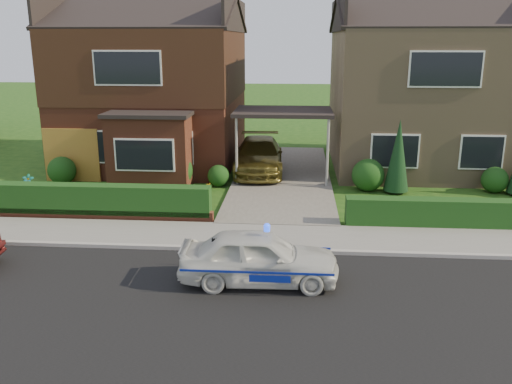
# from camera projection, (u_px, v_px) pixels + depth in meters

# --- Properties ---
(ground) EXTENTS (120.00, 120.00, 0.00)m
(ground) POSITION_uv_depth(u_px,v_px,m) (267.00, 308.00, 11.35)
(ground) COLOR #194412
(ground) RESTS_ON ground
(road) EXTENTS (60.00, 6.00, 0.02)m
(road) POSITION_uv_depth(u_px,v_px,m) (267.00, 308.00, 11.35)
(road) COLOR black
(road) RESTS_ON ground
(kerb) EXTENTS (60.00, 0.16, 0.12)m
(kerb) POSITION_uv_depth(u_px,v_px,m) (274.00, 251.00, 14.26)
(kerb) COLOR #9E9993
(kerb) RESTS_ON ground
(sidewalk) EXTENTS (60.00, 2.00, 0.10)m
(sidewalk) POSITION_uv_depth(u_px,v_px,m) (275.00, 237.00, 15.27)
(sidewalk) COLOR slate
(sidewalk) RESTS_ON ground
(driveway) EXTENTS (3.80, 12.00, 0.12)m
(driveway) POSITION_uv_depth(u_px,v_px,m) (282.00, 177.00, 21.89)
(driveway) COLOR #666059
(driveway) RESTS_ON ground
(house_left) EXTENTS (7.50, 9.53, 7.25)m
(house_left) POSITION_uv_depth(u_px,v_px,m) (155.00, 77.00, 24.08)
(house_left) COLOR brown
(house_left) RESTS_ON ground
(house_right) EXTENTS (7.50, 8.06, 7.25)m
(house_right) POSITION_uv_depth(u_px,v_px,m) (420.00, 82.00, 23.36)
(house_right) COLOR #917859
(house_right) RESTS_ON ground
(carport_link) EXTENTS (3.80, 3.00, 2.77)m
(carport_link) POSITION_uv_depth(u_px,v_px,m) (283.00, 113.00, 21.14)
(carport_link) COLOR black
(carport_link) RESTS_ON ground
(garage_door) EXTENTS (2.20, 0.10, 2.10)m
(garage_door) POSITION_uv_depth(u_px,v_px,m) (72.00, 155.00, 21.22)
(garage_door) COLOR brown
(garage_door) RESTS_ON ground
(dwarf_wall) EXTENTS (7.70, 0.25, 0.36)m
(dwarf_wall) POSITION_uv_depth(u_px,v_px,m) (91.00, 215.00, 16.81)
(dwarf_wall) COLOR brown
(dwarf_wall) RESTS_ON ground
(hedge_left) EXTENTS (7.50, 0.55, 0.90)m
(hedge_left) POSITION_uv_depth(u_px,v_px,m) (93.00, 219.00, 17.00)
(hedge_left) COLOR black
(hedge_left) RESTS_ON ground
(hedge_right) EXTENTS (7.50, 0.55, 0.80)m
(hedge_right) POSITION_uv_depth(u_px,v_px,m) (472.00, 229.00, 16.06)
(hedge_right) COLOR black
(hedge_right) RESTS_ON ground
(shrub_left_far) EXTENTS (1.08, 1.08, 1.08)m
(shrub_left_far) POSITION_uv_depth(u_px,v_px,m) (62.00, 170.00, 20.94)
(shrub_left_far) COLOR black
(shrub_left_far) RESTS_ON ground
(shrub_left_mid) EXTENTS (1.32, 1.32, 1.32)m
(shrub_left_mid) POSITION_uv_depth(u_px,v_px,m) (175.00, 171.00, 20.39)
(shrub_left_mid) COLOR black
(shrub_left_mid) RESTS_ON ground
(shrub_left_near) EXTENTS (0.84, 0.84, 0.84)m
(shrub_left_near) POSITION_uv_depth(u_px,v_px,m) (219.00, 176.00, 20.62)
(shrub_left_near) COLOR black
(shrub_left_near) RESTS_ON ground
(shrub_right_near) EXTENTS (1.20, 1.20, 1.20)m
(shrub_right_near) POSITION_uv_depth(u_px,v_px,m) (368.00, 175.00, 19.97)
(shrub_right_near) COLOR black
(shrub_right_near) RESTS_ON ground
(shrub_right_mid) EXTENTS (0.96, 0.96, 0.96)m
(shrub_right_mid) POSITION_uv_depth(u_px,v_px,m) (495.00, 180.00, 19.77)
(shrub_right_mid) COLOR black
(shrub_right_mid) RESTS_ON ground
(conifer_a) EXTENTS (0.90, 0.90, 2.60)m
(conifer_a) POSITION_uv_depth(u_px,v_px,m) (398.00, 158.00, 19.52)
(conifer_a) COLOR black
(conifer_a) RESTS_ON ground
(police_car) EXTENTS (3.34, 3.67, 1.40)m
(police_car) POSITION_uv_depth(u_px,v_px,m) (259.00, 258.00, 12.35)
(police_car) COLOR silver
(police_car) RESTS_ON ground
(driveway_car) EXTENTS (2.14, 4.83, 1.38)m
(driveway_car) POSITION_uv_depth(u_px,v_px,m) (259.00, 156.00, 22.31)
(driveway_car) COLOR brown
(driveway_car) RESTS_ON driveway
(potted_plant_a) EXTENTS (0.46, 0.37, 0.77)m
(potted_plant_a) POSITION_uv_depth(u_px,v_px,m) (29.00, 185.00, 19.38)
(potted_plant_a) COLOR gray
(potted_plant_a) RESTS_ON ground
(potted_plant_b) EXTENTS (0.50, 0.45, 0.77)m
(potted_plant_b) POSITION_uv_depth(u_px,v_px,m) (205.00, 194.00, 18.29)
(potted_plant_b) COLOR gray
(potted_plant_b) RESTS_ON ground
(potted_plant_c) EXTENTS (0.38, 0.38, 0.68)m
(potted_plant_c) POSITION_uv_depth(u_px,v_px,m) (182.00, 181.00, 20.16)
(potted_plant_c) COLOR gray
(potted_plant_c) RESTS_ON ground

